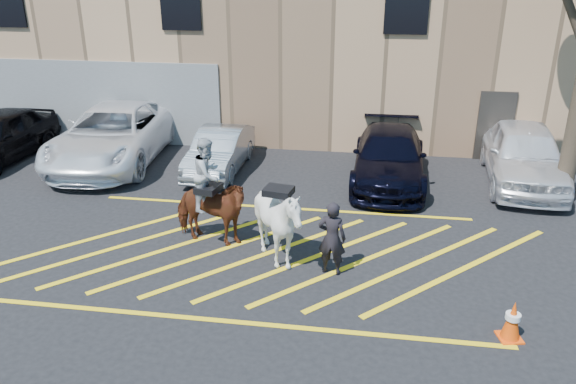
# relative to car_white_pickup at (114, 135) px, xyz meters

# --- Properties ---
(ground) EXTENTS (90.00, 90.00, 0.00)m
(ground) POSITION_rel_car_white_pickup_xyz_m (5.82, -5.08, -0.86)
(ground) COLOR black
(ground) RESTS_ON ground
(car_white_pickup) EXTENTS (3.28, 6.38, 1.72)m
(car_white_pickup) POSITION_rel_car_white_pickup_xyz_m (0.00, 0.00, 0.00)
(car_white_pickup) COLOR white
(car_white_pickup) RESTS_ON ground
(car_silver_sedan) EXTENTS (1.38, 3.84, 1.26)m
(car_silver_sedan) POSITION_rel_car_white_pickup_xyz_m (3.51, -0.37, -0.23)
(car_silver_sedan) COLOR #969CA4
(car_silver_sedan) RESTS_ON ground
(car_blue_suv) EXTENTS (2.17, 5.03, 1.44)m
(car_blue_suv) POSITION_rel_car_white_pickup_xyz_m (8.53, -0.45, -0.14)
(car_blue_suv) COLOR black
(car_blue_suv) RESTS_ON ground
(car_white_suv) EXTENTS (2.38, 5.11, 1.69)m
(car_white_suv) POSITION_rel_car_white_pickup_xyz_m (12.30, -0.05, -0.01)
(car_white_suv) COLOR white
(car_white_suv) RESTS_ON ground
(handler) EXTENTS (0.62, 0.46, 1.57)m
(handler) POSITION_rel_car_white_pickup_xyz_m (7.31, -5.90, -0.08)
(handler) COLOR black
(handler) RESTS_ON ground
(warehouse) EXTENTS (32.42, 10.20, 7.30)m
(warehouse) POSITION_rel_car_white_pickup_xyz_m (5.81, 6.92, 2.79)
(warehouse) COLOR tan
(warehouse) RESTS_ON ground
(hatching_zone) EXTENTS (12.60, 5.12, 0.01)m
(hatching_zone) POSITION_rel_car_white_pickup_xyz_m (5.82, -5.38, -0.85)
(hatching_zone) COLOR yellow
(hatching_zone) RESTS_ON ground
(mounted_bay) EXTENTS (2.01, 1.20, 2.48)m
(mounted_bay) POSITION_rel_car_white_pickup_xyz_m (4.54, -5.02, 0.14)
(mounted_bay) COLOR #5A1F15
(mounted_bay) RESTS_ON ground
(saddled_white) EXTENTS (1.76, 1.91, 1.85)m
(saddled_white) POSITION_rel_car_white_pickup_xyz_m (6.19, -5.68, 0.07)
(saddled_white) COLOR silver
(saddled_white) RESTS_ON ground
(traffic_cone) EXTENTS (0.45, 0.45, 0.73)m
(traffic_cone) POSITION_rel_car_white_pickup_xyz_m (10.48, -7.63, -0.50)
(traffic_cone) COLOR #FE490A
(traffic_cone) RESTS_ON ground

